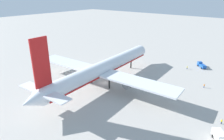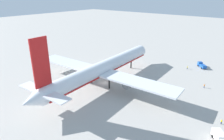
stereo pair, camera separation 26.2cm
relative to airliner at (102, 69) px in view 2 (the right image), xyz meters
name	(u,v)px [view 2 (the right image)]	position (x,y,z in m)	size (l,w,h in m)	color
ground_plane	(105,83)	(1.42, 0.08, -7.42)	(600.00, 600.00, 0.00)	#ADA8A0
airliner	(102,69)	(0.00, 0.00, 0.00)	(78.65, 71.12, 26.57)	silver
service_truck_0	(221,138)	(-7.97, -50.62, -5.93)	(6.96, 6.07, 2.63)	white
service_truck_4	(202,65)	(50.46, -28.12, -6.14)	(6.26, 6.11, 2.49)	#194CA5
ground_worker_0	(221,122)	(1.54, -48.82, -6.56)	(0.41, 0.41, 1.69)	navy
ground_worker_1	(204,86)	(24.96, -36.82, -6.52)	(0.56, 0.56, 1.76)	navy
ground_worker_2	(187,68)	(42.87, -22.90, -6.58)	(0.45, 0.45, 1.66)	navy
traffic_cone_0	(54,63)	(2.81, 41.08, -7.14)	(0.36, 0.36, 0.55)	orange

